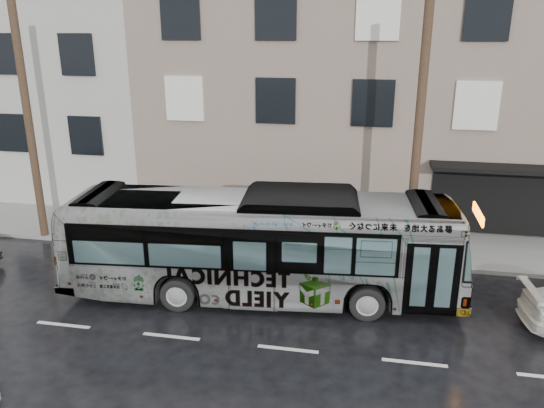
{
  "coord_description": "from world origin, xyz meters",
  "views": [
    {
      "loc": [
        5.0,
        -14.25,
        7.93
      ],
      "look_at": [
        1.83,
        2.5,
        2.27
      ],
      "focal_mm": 35.0,
      "sensor_mm": 36.0,
      "label": 1
    }
  ],
  "objects_px": {
    "utility_pole_front": "(418,135)",
    "bus": "(261,245)",
    "utility_pole_rear": "(29,122)",
    "sign_post": "(443,232)"
  },
  "relations": [
    {
      "from": "sign_post",
      "to": "bus",
      "type": "xyz_separation_m",
      "value": [
        -5.7,
        -2.97,
        0.32
      ]
    },
    {
      "from": "utility_pole_front",
      "to": "bus",
      "type": "distance_m",
      "value": 6.23
    },
    {
      "from": "utility_pole_front",
      "to": "bus",
      "type": "relative_size",
      "value": 0.75
    },
    {
      "from": "utility_pole_front",
      "to": "bus",
      "type": "xyz_separation_m",
      "value": [
        -4.6,
        -2.97,
        -2.98
      ]
    },
    {
      "from": "bus",
      "to": "utility_pole_front",
      "type": "bearing_deg",
      "value": -62.33
    },
    {
      "from": "utility_pole_front",
      "to": "utility_pole_rear",
      "type": "xyz_separation_m",
      "value": [
        -14.0,
        0.0,
        0.0
      ]
    },
    {
      "from": "bus",
      "to": "utility_pole_rear",
      "type": "bearing_deg",
      "value": 67.34
    },
    {
      "from": "sign_post",
      "to": "bus",
      "type": "distance_m",
      "value": 6.44
    },
    {
      "from": "utility_pole_front",
      "to": "sign_post",
      "type": "xyz_separation_m",
      "value": [
        1.1,
        0.0,
        -3.3
      ]
    },
    {
      "from": "utility_pole_front",
      "to": "utility_pole_rear",
      "type": "distance_m",
      "value": 14.0
    }
  ]
}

